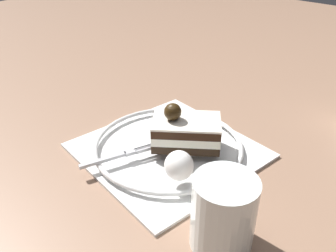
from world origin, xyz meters
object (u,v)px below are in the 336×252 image
(dessert_plate, at_px, (168,147))
(fork, at_px, (120,155))
(whipped_cream_dollop, at_px, (179,166))
(drink_glass_near, at_px, (223,216))
(cake_slice, at_px, (185,131))

(dessert_plate, xyz_separation_m, fork, (-0.07, 0.03, 0.01))
(whipped_cream_dollop, xyz_separation_m, drink_glass_near, (-0.04, -0.09, 0.00))
(dessert_plate, xyz_separation_m, cake_slice, (0.01, -0.02, 0.03))
(dessert_plate, relative_size, cake_slice, 2.36)
(cake_slice, relative_size, drink_glass_near, 1.34)
(whipped_cream_dollop, bearing_deg, fork, 100.51)
(dessert_plate, height_order, fork, fork)
(whipped_cream_dollop, bearing_deg, cake_slice, 32.14)
(drink_glass_near, bearing_deg, whipped_cream_dollop, 66.45)
(whipped_cream_dollop, height_order, drink_glass_near, drink_glass_near)
(whipped_cream_dollop, relative_size, drink_glass_near, 0.47)
(dessert_plate, distance_m, cake_slice, 0.04)
(fork, relative_size, drink_glass_near, 1.24)
(dessert_plate, bearing_deg, drink_glass_near, -121.02)
(cake_slice, relative_size, whipped_cream_dollop, 2.88)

